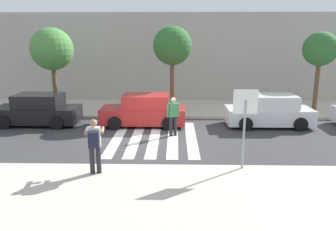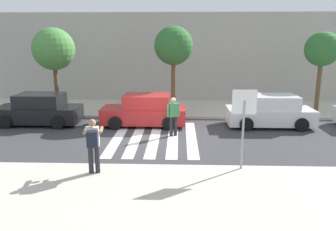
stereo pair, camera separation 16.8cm
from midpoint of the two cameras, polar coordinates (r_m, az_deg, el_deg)
The scene contains 18 objects.
ground_plane at distance 14.10m, azimuth -2.07°, elevation -4.14°, with size 120.00×120.00×0.00m, color #38383A.
sidewalk_near at distance 8.39m, azimuth -5.21°, elevation -16.56°, with size 60.00×6.00×0.14m, color beige.
sidewalk_far at distance 19.87m, azimuth -0.85°, elevation 1.28°, with size 60.00×4.80×0.14m, color beige.
building_facade_far at distance 23.86m, azimuth -0.33°, elevation 10.24°, with size 56.00×4.00×5.84m, color #ADA89E.
crosswalk_stripe_0 at distance 14.49m, azimuth -8.36°, elevation -3.78°, with size 0.44×5.20×0.01m, color silver.
crosswalk_stripe_1 at distance 14.37m, azimuth -5.21°, elevation -3.84°, with size 0.44×5.20×0.01m, color silver.
crosswalk_stripe_2 at distance 14.29m, azimuth -2.02°, elevation -3.89°, with size 0.44×5.20×0.01m, color silver.
crosswalk_stripe_3 at distance 14.25m, azimuth 1.20°, elevation -3.92°, with size 0.44×5.20×0.01m, color silver.
crosswalk_stripe_4 at distance 14.27m, azimuth 4.42°, elevation -3.94°, with size 0.44×5.20×0.01m, color silver.
stop_sign at distance 10.44m, azimuth 13.53°, elevation 0.59°, with size 0.76×0.08×2.56m.
photographer_with_backpack at distance 10.25m, azimuth -12.48°, elevation -4.44°, with size 0.66×0.90×1.72m.
pedestrian_crossing at distance 14.32m, azimuth 1.28°, elevation 0.19°, with size 0.54×0.37×1.72m.
parked_car_black at distance 17.52m, azimuth -21.29°, elevation 0.89°, with size 4.10×1.92×1.55m.
parked_car_red at distance 16.18m, azimuth -3.79°, elevation 0.80°, with size 4.10×1.92×1.55m.
parked_car_white at distance 16.72m, azimuth 17.70°, elevation 0.60°, with size 4.10×1.92×1.55m.
street_tree_west at distance 19.43m, azimuth -19.07°, elevation 10.82°, with size 2.32×2.32×4.66m.
street_tree_center at distance 17.80m, azimuth 1.23°, elevation 11.96°, with size 2.07×2.07×4.73m.
street_tree_east at distance 20.00m, azimuth 25.49°, elevation 10.28°, with size 1.87×1.87×4.45m.
Camera 2 is at (1.07, -13.40, 4.26)m, focal length 35.00 mm.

